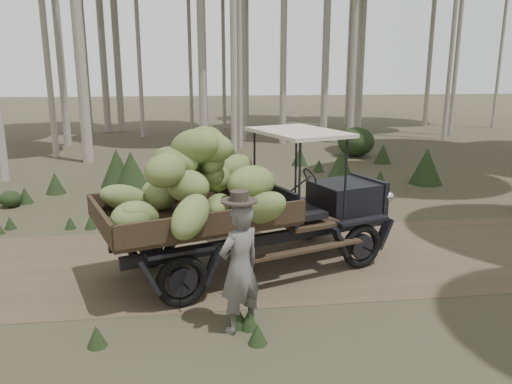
# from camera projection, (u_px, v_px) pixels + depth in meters

# --- Properties ---
(ground) EXTENTS (120.00, 120.00, 0.00)m
(ground) POSITION_uv_depth(u_px,v_px,m) (272.00, 260.00, 9.70)
(ground) COLOR #473D2B
(ground) RESTS_ON ground
(dirt_track) EXTENTS (70.00, 4.00, 0.01)m
(dirt_track) POSITION_uv_depth(u_px,v_px,m) (272.00, 260.00, 9.70)
(dirt_track) COLOR brown
(dirt_track) RESTS_ON ground
(banana_truck) EXTENTS (5.74, 3.72, 2.76)m
(banana_truck) POSITION_uv_depth(u_px,v_px,m) (226.00, 189.00, 8.63)
(banana_truck) COLOR black
(banana_truck) RESTS_ON ground
(farmer) EXTENTS (0.82, 0.76, 2.04)m
(farmer) POSITION_uv_depth(u_px,v_px,m) (240.00, 266.00, 6.88)
(farmer) COLOR #5C5854
(farmer) RESTS_ON ground
(undergrowth) EXTENTS (21.80, 21.59, 1.39)m
(undergrowth) POSITION_uv_depth(u_px,v_px,m) (334.00, 225.00, 10.10)
(undergrowth) COLOR #233319
(undergrowth) RESTS_ON ground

